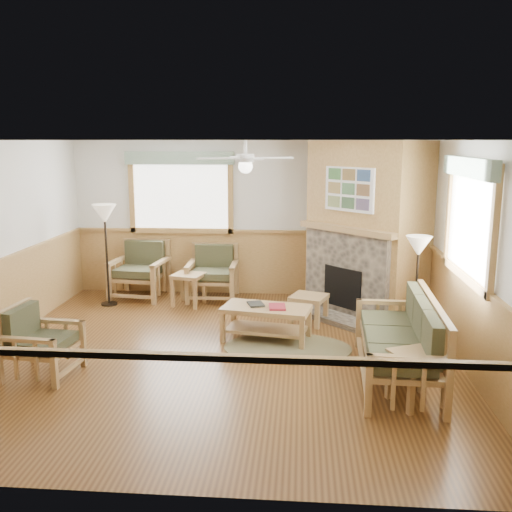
# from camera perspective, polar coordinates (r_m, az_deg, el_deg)

# --- Properties ---
(floor) EXTENTS (6.00, 6.00, 0.01)m
(floor) POSITION_cam_1_polar(r_m,az_deg,el_deg) (7.47, -3.54, -9.74)
(floor) COLOR brown
(floor) RESTS_ON ground
(ceiling) EXTENTS (6.00, 6.00, 0.01)m
(ceiling) POSITION_cam_1_polar(r_m,az_deg,el_deg) (6.97, -3.82, 11.48)
(ceiling) COLOR white
(ceiling) RESTS_ON floor
(wall_back) EXTENTS (6.00, 0.02, 2.70)m
(wall_back) POSITION_cam_1_polar(r_m,az_deg,el_deg) (10.03, -1.24, 3.76)
(wall_back) COLOR white
(wall_back) RESTS_ON floor
(wall_front) EXTENTS (6.00, 0.02, 2.70)m
(wall_front) POSITION_cam_1_polar(r_m,az_deg,el_deg) (4.24, -9.48, -7.20)
(wall_front) COLOR white
(wall_front) RESTS_ON floor
(wall_right) EXTENTS (0.02, 6.00, 2.70)m
(wall_right) POSITION_cam_1_polar(r_m,az_deg,el_deg) (7.30, 20.33, 0.13)
(wall_right) COLOR white
(wall_right) RESTS_ON floor
(wainscot) EXTENTS (6.00, 6.00, 1.10)m
(wainscot) POSITION_cam_1_polar(r_m,az_deg,el_deg) (7.29, -3.59, -5.67)
(wainscot) COLOR #A97F45
(wainscot) RESTS_ON floor
(fireplace) EXTENTS (3.11, 3.11, 2.70)m
(fireplace) POSITION_cam_1_polar(r_m,az_deg,el_deg) (9.10, 11.11, 2.76)
(fireplace) COLOR #A97F45
(fireplace) RESTS_ON floor
(window_back) EXTENTS (1.90, 0.16, 1.50)m
(window_back) POSITION_cam_1_polar(r_m,az_deg,el_deg) (10.08, -7.63, 10.43)
(window_back) COLOR white
(window_back) RESTS_ON wall_back
(window_right) EXTENTS (0.16, 1.90, 1.50)m
(window_right) POSITION_cam_1_polar(r_m,az_deg,el_deg) (6.97, 21.13, 9.35)
(window_right) COLOR white
(window_right) RESTS_ON wall_right
(ceiling_fan) EXTENTS (1.59, 1.59, 0.36)m
(ceiling_fan) POSITION_cam_1_polar(r_m,az_deg,el_deg) (7.23, -1.06, 11.18)
(ceiling_fan) COLOR white
(ceiling_fan) RESTS_ON ceiling
(sofa) EXTENTS (2.08, 0.93, 0.94)m
(sofa) POSITION_cam_1_polar(r_m,az_deg,el_deg) (6.76, 13.95, -8.12)
(sofa) COLOR #A07B4B
(sofa) RESTS_ON floor
(armchair_back_left) EXTENTS (0.95, 0.95, 0.97)m
(armchair_back_left) POSITION_cam_1_polar(r_m,az_deg,el_deg) (10.09, -11.58, -1.41)
(armchair_back_left) COLOR #A07B4B
(armchair_back_left) RESTS_ON floor
(armchair_back_right) EXTENTS (0.83, 0.83, 0.92)m
(armchair_back_right) POSITION_cam_1_polar(r_m,az_deg,el_deg) (9.82, -4.38, -1.71)
(armchair_back_right) COLOR #A07B4B
(armchair_back_right) RESTS_ON floor
(armchair_left) EXTENTS (0.80, 0.80, 0.82)m
(armchair_left) POSITION_cam_1_polar(r_m,az_deg,el_deg) (7.12, -20.64, -8.00)
(armchair_left) COLOR #A07B4B
(armchair_left) RESTS_ON floor
(coffee_table) EXTENTS (1.27, 0.80, 0.47)m
(coffee_table) POSITION_cam_1_polar(r_m,az_deg,el_deg) (7.88, 1.04, -6.73)
(coffee_table) COLOR #A07B4B
(coffee_table) RESTS_ON floor
(end_table_chairs) EXTENTS (0.57, 0.56, 0.53)m
(end_table_chairs) POSITION_cam_1_polar(r_m,az_deg,el_deg) (9.54, -6.76, -3.35)
(end_table_chairs) COLOR #A07B4B
(end_table_chairs) RESTS_ON floor
(end_table_sofa) EXTENTS (0.65, 0.64, 0.55)m
(end_table_sofa) POSITION_cam_1_polar(r_m,az_deg,el_deg) (6.27, 15.81, -11.67)
(end_table_sofa) COLOR #A07B4B
(end_table_sofa) RESTS_ON floor
(footstool) EXTENTS (0.64, 0.64, 0.43)m
(footstool) POSITION_cam_1_polar(r_m,az_deg,el_deg) (8.61, 5.28, -5.33)
(footstool) COLOR #A07B4B
(footstool) RESTS_ON floor
(braided_rug) EXTENTS (2.04, 2.04, 0.01)m
(braided_rug) POSITION_cam_1_polar(r_m,az_deg,el_deg) (7.64, 3.18, -9.15)
(braided_rug) COLOR brown
(braided_rug) RESTS_ON floor
(floor_lamp_left) EXTENTS (0.48, 0.48, 1.70)m
(floor_lamp_left) POSITION_cam_1_polar(r_m,az_deg,el_deg) (9.69, -14.70, 0.09)
(floor_lamp_left) COLOR black
(floor_lamp_left) RESTS_ON floor
(floor_lamp_right) EXTENTS (0.42, 0.42, 1.48)m
(floor_lamp_right) POSITION_cam_1_polar(r_m,az_deg,el_deg) (7.89, 15.73, -3.32)
(floor_lamp_right) COLOR black
(floor_lamp_right) RESTS_ON floor
(book_red) EXTENTS (0.25, 0.32, 0.03)m
(book_red) POSITION_cam_1_polar(r_m,az_deg,el_deg) (7.74, 2.13, -4.99)
(book_red) COLOR maroon
(book_red) RESTS_ON coffee_table
(book_dark) EXTENTS (0.27, 0.32, 0.02)m
(book_dark) POSITION_cam_1_polar(r_m,az_deg,el_deg) (7.88, -0.02, -4.74)
(book_dark) COLOR black
(book_dark) RESTS_ON coffee_table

